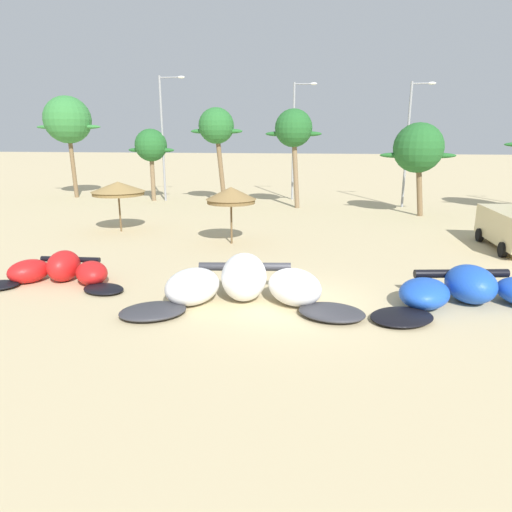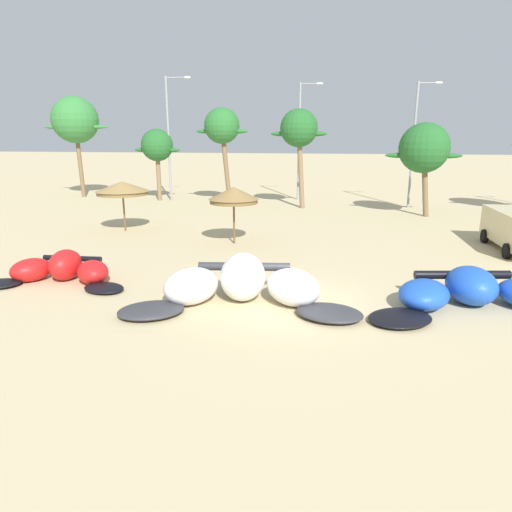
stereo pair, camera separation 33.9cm
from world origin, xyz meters
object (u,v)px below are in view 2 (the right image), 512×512
(kite_left_of_center, at_px, (476,294))
(lamppost_east_center, at_px, (416,139))
(kite_left, at_px, (242,286))
(palm_left_of_gap, at_px, (222,127))
(beach_umbrella_near_van, at_px, (122,188))
(palm_center_left, at_px, (299,130))
(palm_left, at_px, (157,146))
(lamppost_west_center, at_px, (301,136))
(kite_far_left, at_px, (62,270))
(palm_center_right, at_px, (424,149))
(beach_umbrella_middle, at_px, (234,195))
(lamppost_west, at_px, (170,133))
(palm_leftmost, at_px, (75,121))

(kite_left_of_center, relative_size, lamppost_east_center, 0.85)
(kite_left_of_center, bearing_deg, kite_left, -172.93)
(palm_left_of_gap, bearing_deg, kite_left, -74.37)
(beach_umbrella_near_van, distance_m, palm_center_left, 14.11)
(kite_left_of_center, xyz_separation_m, palm_left, (-19.25, 21.80, 4.01))
(lamppost_west_center, height_order, lamppost_east_center, lamppost_west_center)
(beach_umbrella_near_van, distance_m, lamppost_east_center, 21.33)
(kite_far_left, distance_m, palm_center_right, 23.60)
(beach_umbrella_middle, relative_size, lamppost_west, 0.29)
(beach_umbrella_middle, bearing_deg, beach_umbrella_near_van, 163.93)
(palm_left, height_order, palm_left_of_gap, palm_left_of_gap)
(kite_far_left, bearing_deg, beach_umbrella_middle, 55.67)
(kite_left_of_center, relative_size, palm_leftmost, 0.90)
(beach_umbrella_middle, bearing_deg, lamppost_west, 120.50)
(beach_umbrella_middle, distance_m, palm_left, 17.52)
(palm_left_of_gap, height_order, palm_center_right, palm_left_of_gap)
(beach_umbrella_near_van, relative_size, palm_center_left, 0.41)
(kite_left, xyz_separation_m, palm_leftmost, (-19.60, 23.68, 5.98))
(kite_left, bearing_deg, palm_center_left, 90.08)
(beach_umbrella_near_van, relative_size, palm_left, 0.51)
(palm_left_of_gap, bearing_deg, palm_left, 169.27)
(palm_left, distance_m, lamppost_west, 1.57)
(kite_left_of_center, relative_size, palm_left_of_gap, 1.04)
(kite_left, bearing_deg, beach_umbrella_near_van, 131.30)
(lamppost_west, bearing_deg, lamppost_east_center, -1.77)
(kite_left, height_order, kite_left_of_center, kite_left)
(kite_left_of_center, height_order, palm_center_left, palm_center_left)
(lamppost_west, relative_size, lamppost_west_center, 1.04)
(palm_leftmost, bearing_deg, lamppost_east_center, -2.92)
(beach_umbrella_middle, relative_size, palm_center_left, 0.40)
(palm_center_right, distance_m, lamppost_east_center, 3.94)
(lamppost_west, bearing_deg, palm_left, -173.73)
(lamppost_west, bearing_deg, beach_umbrella_near_van, -82.31)
(lamppost_west, bearing_deg, kite_left, -64.87)
(beach_umbrella_middle, height_order, palm_leftmost, palm_leftmost)
(lamppost_west, height_order, lamppost_west_center, lamppost_west)
(kite_far_left, distance_m, palm_left_of_gap, 21.32)
(palm_left, height_order, lamppost_west_center, lamppost_west_center)
(kite_left_of_center, distance_m, lamppost_east_center, 21.85)
(kite_far_left, height_order, kite_left, kite_left)
(beach_umbrella_middle, distance_m, palm_center_right, 14.73)
(kite_left_of_center, distance_m, palm_center_right, 17.92)
(palm_center_right, relative_size, lamppost_west, 0.62)
(beach_umbrella_near_van, distance_m, palm_center_right, 19.33)
(beach_umbrella_middle, bearing_deg, palm_center_right, 43.68)
(beach_umbrella_middle, bearing_deg, palm_left_of_gap, 106.35)
(kite_left_of_center, bearing_deg, lamppost_west_center, 107.38)
(beach_umbrella_near_van, xyz_separation_m, beach_umbrella_middle, (6.88, -1.98, 0.01))
(beach_umbrella_middle, distance_m, lamppost_west_center, 17.29)
(palm_left_of_gap, distance_m, lamppost_east_center, 14.52)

